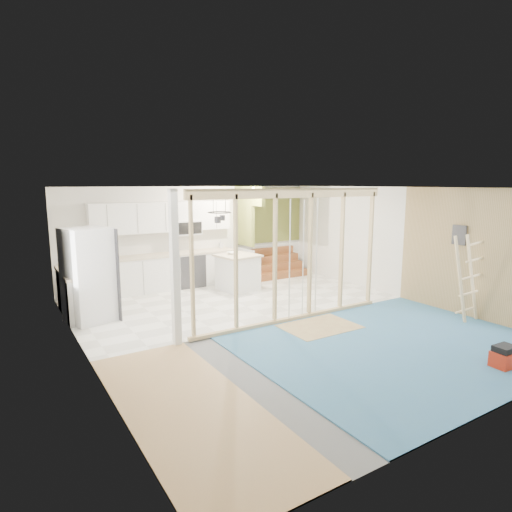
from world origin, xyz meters
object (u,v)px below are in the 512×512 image
fridge (89,275)px  toolbox (504,357)px  ladder (468,278)px  island (238,273)px

fridge → toolbox: 7.24m
toolbox → ladder: (1.49, 1.57, 0.71)m
fridge → ladder: 7.31m
island → ladder: bearing=-68.6°
island → ladder: 5.21m
toolbox → ladder: ladder is taller
ladder → island: bearing=139.0°
toolbox → island: bearing=102.2°
toolbox → ladder: 2.27m
fridge → toolbox: bearing=-65.9°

